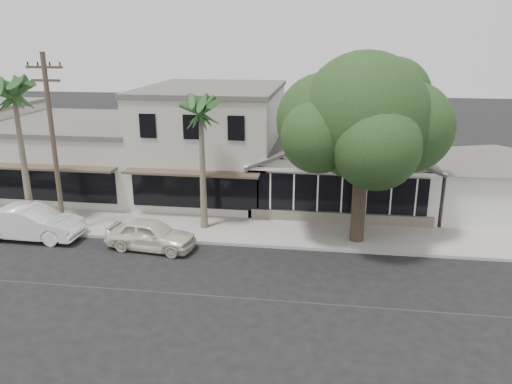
% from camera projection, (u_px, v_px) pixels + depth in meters
% --- Properties ---
extents(ground, '(140.00, 140.00, 0.00)m').
position_uv_depth(ground, '(214.00, 296.00, 19.38)').
color(ground, black).
rests_on(ground, ground).
extents(sidewalk_north, '(90.00, 3.50, 0.15)m').
position_uv_depth(sidewalk_north, '(96.00, 223.00, 26.83)').
color(sidewalk_north, '#9E9991').
rests_on(sidewalk_north, ground).
extents(corner_shop, '(10.40, 8.60, 5.10)m').
position_uv_depth(corner_shop, '(341.00, 160.00, 29.71)').
color(corner_shop, silver).
rests_on(corner_shop, ground).
extents(side_cottage, '(6.00, 6.00, 3.00)m').
position_uv_depth(side_cottage, '(488.00, 188.00, 28.00)').
color(side_cottage, silver).
rests_on(side_cottage, ground).
extents(row_building_near, '(8.00, 10.00, 6.50)m').
position_uv_depth(row_building_near, '(214.00, 142.00, 31.58)').
color(row_building_near, beige).
rests_on(row_building_near, ground).
extents(row_building_midnear, '(10.00, 10.00, 4.20)m').
position_uv_depth(row_building_midnear, '(82.00, 155.00, 33.15)').
color(row_building_midnear, silver).
rests_on(row_building_midnear, ground).
extents(utility_pole, '(1.80, 0.24, 9.00)m').
position_uv_depth(utility_pole, '(53.00, 142.00, 24.10)').
color(utility_pole, brown).
rests_on(utility_pole, ground).
extents(car_0, '(4.44, 2.20, 1.45)m').
position_uv_depth(car_0, '(151.00, 234.00, 23.52)').
color(car_0, silver).
rests_on(car_0, ground).
extents(car_1, '(5.13, 1.84, 1.68)m').
position_uv_depth(car_1, '(31.00, 223.00, 24.70)').
color(car_1, white).
rests_on(car_1, ground).
extents(shade_tree, '(8.23, 7.44, 9.14)m').
position_uv_depth(shade_tree, '(362.00, 119.00, 22.90)').
color(shade_tree, '#47392B').
rests_on(shade_tree, ground).
extents(palm_east, '(3.24, 3.24, 7.36)m').
position_uv_depth(palm_east, '(201.00, 110.00, 24.20)').
color(palm_east, '#726651').
rests_on(palm_east, ground).
extents(palm_mid, '(2.90, 2.90, 8.28)m').
position_uv_depth(palm_mid, '(14.00, 92.00, 24.09)').
color(palm_mid, '#726651').
rests_on(palm_mid, ground).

